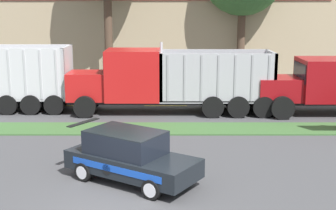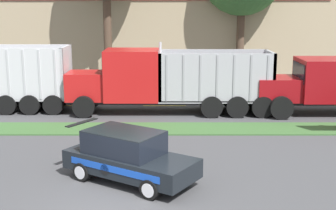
# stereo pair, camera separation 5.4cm
# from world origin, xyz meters

# --- Properties ---
(ground_plane) EXTENTS (600.00, 600.00, 0.00)m
(ground_plane) POSITION_xyz_m (0.00, 0.00, 0.00)
(ground_plane) COLOR #474749
(grass_verge) EXTENTS (120.00, 2.09, 0.06)m
(grass_verge) POSITION_xyz_m (0.00, 8.36, 0.03)
(grass_verge) COLOR #3D6633
(grass_verge) RESTS_ON ground_plane
(centre_line_4) EXTENTS (2.40, 0.14, 0.01)m
(centre_line_4) POSITION_xyz_m (-4.02, 13.41, 0.00)
(centre_line_4) COLOR yellow
(centre_line_4) RESTS_ON ground_plane
(centre_line_5) EXTENTS (2.40, 0.14, 0.01)m
(centre_line_5) POSITION_xyz_m (1.38, 13.41, 0.00)
(centre_line_5) COLOR yellow
(centre_line_5) RESTS_ON ground_plane
(centre_line_6) EXTENTS (2.40, 0.14, 0.01)m
(centre_line_6) POSITION_xyz_m (6.78, 13.41, 0.00)
(centre_line_6) COLOR yellow
(centre_line_6) RESTS_ON ground_plane
(dump_truck_mid) EXTENTS (10.68, 2.65, 3.78)m
(dump_truck_mid) POSITION_xyz_m (0.70, 11.75, 1.67)
(dump_truck_mid) COLOR black
(dump_truck_mid) RESTS_ON ground_plane
(rally_car) EXTENTS (4.62, 3.87, 1.69)m
(rally_car) POSITION_xyz_m (0.29, 2.01, 0.84)
(rally_car) COLOR black
(rally_car) RESTS_ON ground_plane
(store_building_backdrop) EXTENTS (40.20, 12.10, 6.74)m
(store_building_backdrop) POSITION_xyz_m (-5.52, 28.87, 3.37)
(store_building_backdrop) COLOR tan
(store_building_backdrop) RESTS_ON ground_plane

